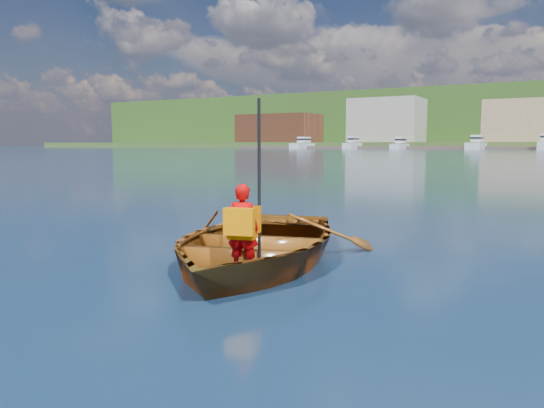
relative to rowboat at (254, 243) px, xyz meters
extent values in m
plane|color=#142244|center=(0.29, -0.82, -0.27)|extent=(600.00, 600.00, 0.00)
imported|color=brown|center=(0.00, 0.00, 0.00)|extent=(3.78, 4.63, 0.84)
imported|color=#BF0305|center=(0.36, -0.84, 0.33)|extent=(0.42, 0.32, 1.01)
cube|color=orange|center=(0.39, -0.95, 0.43)|extent=(0.35, 0.18, 0.30)
cube|color=orange|center=(0.33, -0.72, 0.43)|extent=(0.35, 0.16, 0.30)
cube|color=orange|center=(0.36, -0.84, 0.25)|extent=(0.34, 0.29, 0.05)
cylinder|color=black|center=(0.47, -0.66, 0.81)|extent=(0.04, 0.04, 1.95)
cube|color=#51413A|center=(-11.66, 147.18, 0.13)|extent=(159.97, 12.90, 0.80)
cube|color=brown|center=(-89.71, 164.18, 6.73)|extent=(28.00, 16.00, 10.00)
cube|color=gray|center=(-49.71, 164.18, 8.73)|extent=(22.00, 16.00, 14.00)
cube|color=tan|center=(-4.71, 164.18, 7.73)|extent=(30.00, 16.00, 12.00)
cube|color=silver|center=(-69.43, 142.18, 0.47)|extent=(3.26, 11.63, 1.85)
cube|color=silver|center=(-69.43, 143.34, 2.48)|extent=(2.28, 5.23, 1.80)
cube|color=black|center=(-69.43, 143.34, 2.58)|extent=(2.34, 5.47, 0.50)
cube|color=silver|center=(-53.05, 142.18, 0.51)|extent=(2.66, 9.51, 1.94)
cube|color=silver|center=(-53.05, 143.13, 2.57)|extent=(1.86, 4.28, 1.80)
cube|color=black|center=(-53.05, 143.13, 2.67)|extent=(1.92, 4.47, 0.50)
cube|color=silver|center=(-38.94, 142.18, 0.39)|extent=(2.86, 10.23, 1.66)
cube|color=silver|center=(-38.94, 143.20, 2.29)|extent=(2.01, 4.60, 1.80)
cube|color=black|center=(-38.94, 143.20, 2.39)|extent=(2.06, 4.81, 0.50)
cube|color=silver|center=(-18.63, 142.18, 0.54)|extent=(3.69, 13.18, 2.02)
cube|color=silver|center=(-18.63, 143.50, 2.65)|extent=(2.58, 5.93, 1.80)
cube|color=black|center=(-18.63, 143.50, 2.75)|extent=(2.66, 6.19, 0.50)
cube|color=silver|center=(-2.73, 142.18, 0.64)|extent=(2.74, 9.77, 2.27)
cylinder|color=#382314|center=(-86.32, 268.68, 19.17)|extent=(0.80, 0.80, 3.08)
sphere|color=#2A5B1F|center=(-86.32, 268.68, 23.28)|extent=(5.75, 5.75, 5.75)
cylinder|color=#382314|center=(-116.76, 256.64, 16.66)|extent=(0.80, 0.80, 2.87)
sphere|color=#2A5B1F|center=(-116.76, 256.64, 20.49)|extent=(5.36, 5.36, 5.36)
cylinder|color=#382314|center=(-99.36, 255.11, 16.70)|extent=(0.80, 0.80, 3.57)
sphere|color=#2A5B1F|center=(-99.36, 255.11, 21.46)|extent=(6.66, 6.66, 6.66)
cylinder|color=#382314|center=(-111.26, 274.47, 20.58)|extent=(0.80, 0.80, 3.57)
sphere|color=#2A5B1F|center=(-111.26, 274.47, 25.34)|extent=(6.67, 6.67, 6.67)
cylinder|color=#382314|center=(-42.52, 206.75, 7.04)|extent=(0.80, 0.80, 3.59)
sphere|color=#2A5B1F|center=(-42.52, 206.75, 11.82)|extent=(6.70, 6.70, 6.70)
cylinder|color=#382314|center=(-152.92, 200.44, 5.27)|extent=(0.80, 0.80, 2.57)
sphere|color=#2A5B1F|center=(-152.92, 200.44, 8.69)|extent=(4.79, 4.79, 4.79)
cylinder|color=#382314|center=(-53.57, 226.08, 10.50)|extent=(0.80, 0.80, 2.78)
sphere|color=#2A5B1F|center=(-53.57, 226.08, 14.21)|extent=(5.19, 5.19, 5.19)
cylinder|color=#382314|center=(-110.58, 231.97, 12.08)|extent=(0.80, 0.80, 3.57)
sphere|color=#2A5B1F|center=(-110.58, 231.97, 16.84)|extent=(6.67, 6.67, 6.67)
camera|label=1|loc=(3.54, -5.78, 1.28)|focal=35.00mm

